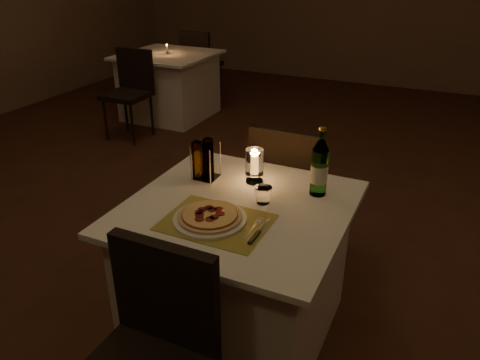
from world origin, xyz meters
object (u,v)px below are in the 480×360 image
at_px(main_table, 238,270).
at_px(pizza, 210,216).
at_px(hurricane_candle, 255,163).
at_px(chair_near, 152,342).
at_px(neighbor_table_left, 170,85).
at_px(plate, 210,219).
at_px(tumbler, 263,195).
at_px(water_bottle, 319,168).
at_px(chair_far, 289,180).

distance_m(main_table, pizza, 0.44).
distance_m(main_table, hurricane_candle, 0.53).
distance_m(chair_near, pizza, 0.58).
bearing_deg(neighbor_table_left, pizza, -54.26).
relative_size(hurricane_candle, neighbor_table_left, 0.18).
height_order(chair_near, plate, chair_near).
xyz_separation_m(chair_near, pizza, (-0.05, 0.53, 0.22)).
xyz_separation_m(tumbler, water_bottle, (0.20, 0.19, 0.10)).
distance_m(chair_near, plate, 0.57).
bearing_deg(plate, chair_near, -84.65).
bearing_deg(water_bottle, chair_far, 123.43).
xyz_separation_m(tumbler, neighbor_table_left, (-2.33, 2.79, -0.41)).
bearing_deg(chair_far, neighbor_table_left, 136.20).
xyz_separation_m(tumbler, hurricane_candle, (-0.12, 0.18, 0.06)).
relative_size(main_table, chair_far, 1.11).
height_order(chair_far, water_bottle, water_bottle).
relative_size(chair_near, neighbor_table_left, 0.90).
xyz_separation_m(chair_far, pizza, (-0.05, -0.89, 0.22)).
relative_size(pizza, water_bottle, 0.83).
height_order(main_table, chair_near, chair_near).
height_order(chair_near, neighbor_table_left, chair_near).
height_order(pizza, neighbor_table_left, pizza).
bearing_deg(tumbler, chair_far, 98.37).
bearing_deg(hurricane_candle, water_bottle, 1.10).
xyz_separation_m(hurricane_candle, neighbor_table_left, (-2.21, 2.60, -0.47)).
relative_size(chair_far, pizza, 3.21).
xyz_separation_m(chair_near, water_bottle, (0.30, 0.98, 0.33)).
height_order(water_bottle, neighbor_table_left, water_bottle).
height_order(plate, water_bottle, water_bottle).
xyz_separation_m(chair_near, neighbor_table_left, (-2.24, 3.57, -0.18)).
distance_m(main_table, chair_near, 0.74).
relative_size(main_table, plate, 3.12).
height_order(hurricane_candle, neighbor_table_left, hurricane_candle).
bearing_deg(chair_near, chair_far, 90.00).
distance_m(main_table, water_bottle, 0.64).
height_order(main_table, tumbler, tumbler).
bearing_deg(hurricane_candle, tumbler, -55.99).
bearing_deg(plate, chair_far, 86.80).
distance_m(chair_near, chair_far, 1.43).
relative_size(plate, water_bottle, 0.95).
relative_size(pizza, hurricane_candle, 1.59).
xyz_separation_m(chair_near, plate, (-0.05, 0.53, 0.20)).
distance_m(chair_near, neighbor_table_left, 4.22).
height_order(tumbler, water_bottle, water_bottle).
bearing_deg(chair_near, hurricane_candle, 91.76).
bearing_deg(main_table, hurricane_candle, 96.67).
relative_size(chair_near, hurricane_candle, 5.12).
xyz_separation_m(pizza, neighbor_table_left, (-2.19, 3.04, -0.39)).
height_order(main_table, plate, plate).
bearing_deg(tumbler, main_table, -143.26).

